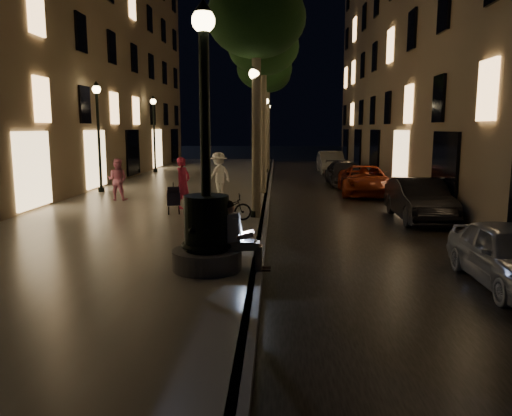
{
  "coord_description": "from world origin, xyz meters",
  "views": [
    {
      "loc": [
        0.39,
        -7.71,
        3.03
      ],
      "look_at": [
        -0.05,
        3.0,
        1.29
      ],
      "focal_mm": 35.0,
      "sensor_mm": 36.0,
      "label": 1
    }
  ],
  "objects_px": {
    "lamp_curb_d": "(268,125)",
    "car_fifth": "(331,162)",
    "lamp_left_b": "(98,123)",
    "pedestrian_red": "(183,183)",
    "tree_second": "(263,48)",
    "tree_far": "(268,75)",
    "fountain_lamppost": "(207,220)",
    "lamp_curb_b": "(262,123)",
    "pedestrian_pink": "(118,179)",
    "lamp_curb_a": "(255,121)",
    "tree_third": "(264,69)",
    "car_third": "(365,180)",
    "car_second": "(419,200)",
    "bicycle": "(226,207)",
    "lamp_left_c": "(154,124)",
    "pedestrian_white": "(219,175)",
    "seated_man_laptop": "(237,234)",
    "lamp_curb_c": "(266,124)",
    "tree_near": "(256,20)",
    "stroller": "(174,198)",
    "car_rear": "(344,173)"
  },
  "relations": [
    {
      "from": "fountain_lamppost",
      "to": "tree_third",
      "type": "distance_m",
      "value": 18.68
    },
    {
      "from": "car_third",
      "to": "pedestrian_white",
      "type": "relative_size",
      "value": 2.57
    },
    {
      "from": "lamp_curb_d",
      "to": "lamp_left_b",
      "type": "height_order",
      "value": "same"
    },
    {
      "from": "tree_far",
      "to": "lamp_curb_d",
      "type": "distance_m",
      "value": 6.8
    },
    {
      "from": "lamp_curb_b",
      "to": "lamp_left_c",
      "type": "distance_m",
      "value": 10.7
    },
    {
      "from": "seated_man_laptop",
      "to": "lamp_left_b",
      "type": "relative_size",
      "value": 0.29
    },
    {
      "from": "tree_near",
      "to": "tree_far",
      "type": "relative_size",
      "value": 0.97
    },
    {
      "from": "lamp_curb_a",
      "to": "car_third",
      "type": "distance_m",
      "value": 8.82
    },
    {
      "from": "lamp_curb_b",
      "to": "car_second",
      "type": "bearing_deg",
      "value": -53.94
    },
    {
      "from": "lamp_left_c",
      "to": "lamp_curb_a",
      "type": "bearing_deg",
      "value": -66.07
    },
    {
      "from": "tree_third",
      "to": "lamp_left_c",
      "type": "xyz_separation_m",
      "value": [
        -7.1,
        4.0,
        -2.9
      ]
    },
    {
      "from": "car_fifth",
      "to": "car_second",
      "type": "bearing_deg",
      "value": -86.76
    },
    {
      "from": "tree_far",
      "to": "lamp_curb_b",
      "type": "distance_m",
      "value": 10.5
    },
    {
      "from": "lamp_curb_a",
      "to": "pedestrian_red",
      "type": "height_order",
      "value": "lamp_curb_a"
    },
    {
      "from": "lamp_curb_d",
      "to": "car_fifth",
      "type": "distance_m",
      "value": 7.97
    },
    {
      "from": "pedestrian_white",
      "to": "pedestrian_red",
      "type": "bearing_deg",
      "value": 23.47
    },
    {
      "from": "tree_second",
      "to": "tree_far",
      "type": "bearing_deg",
      "value": 90.1
    },
    {
      "from": "lamp_curb_b",
      "to": "tree_third",
      "type": "bearing_deg",
      "value": 90.0
    },
    {
      "from": "tree_far",
      "to": "car_third",
      "type": "bearing_deg",
      "value": -67.19
    },
    {
      "from": "lamp_curb_b",
      "to": "car_fifth",
      "type": "relative_size",
      "value": 1.08
    },
    {
      "from": "lamp_curb_c",
      "to": "pedestrian_red",
      "type": "xyz_separation_m",
      "value": [
        -2.6,
        -14.37,
        -2.13
      ]
    },
    {
      "from": "lamp_left_b",
      "to": "pedestrian_red",
      "type": "height_order",
      "value": "lamp_left_b"
    },
    {
      "from": "lamp_left_c",
      "to": "tree_near",
      "type": "bearing_deg",
      "value": -65.92
    },
    {
      "from": "lamp_curb_a",
      "to": "lamp_curb_c",
      "type": "bearing_deg",
      "value": 90.0
    },
    {
      "from": "seated_man_laptop",
      "to": "pedestrian_white",
      "type": "distance_m",
      "value": 10.5
    },
    {
      "from": "tree_third",
      "to": "lamp_curb_c",
      "type": "bearing_deg",
      "value": 90.0
    },
    {
      "from": "lamp_curb_d",
      "to": "pedestrian_white",
      "type": "xyz_separation_m",
      "value": [
        -1.66,
        -19.62,
        -2.11
      ]
    },
    {
      "from": "tree_third",
      "to": "pedestrian_red",
      "type": "bearing_deg",
      "value": -104.07
    },
    {
      "from": "pedestrian_pink",
      "to": "lamp_curb_d",
      "type": "bearing_deg",
      "value": -99.67
    },
    {
      "from": "tree_near",
      "to": "pedestrian_white",
      "type": "xyz_separation_m",
      "value": [
        -1.71,
        4.38,
        -5.11
      ]
    },
    {
      "from": "lamp_left_b",
      "to": "lamp_curb_c",
      "type": "bearing_deg",
      "value": 54.63
    },
    {
      "from": "tree_far",
      "to": "pedestrian_white",
      "type": "height_order",
      "value": "tree_far"
    },
    {
      "from": "lamp_curb_d",
      "to": "pedestrian_pink",
      "type": "distance_m",
      "value": 21.38
    },
    {
      "from": "lamp_curb_d",
      "to": "lamp_left_b",
      "type": "xyz_separation_m",
      "value": [
        -7.1,
        -18.0,
        0.0
      ]
    },
    {
      "from": "pedestrian_pink",
      "to": "tree_second",
      "type": "bearing_deg",
      "value": -150.39
    },
    {
      "from": "car_rear",
      "to": "car_third",
      "type": "bearing_deg",
      "value": -86.14
    },
    {
      "from": "tree_second",
      "to": "tree_far",
      "type": "relative_size",
      "value": 0.99
    },
    {
      "from": "car_second",
      "to": "car_rear",
      "type": "bearing_deg",
      "value": 96.44
    },
    {
      "from": "stroller",
      "to": "pedestrian_white",
      "type": "bearing_deg",
      "value": 62.37
    },
    {
      "from": "car_third",
      "to": "pedestrian_white",
      "type": "bearing_deg",
      "value": -154.22
    },
    {
      "from": "lamp_curb_c",
      "to": "car_fifth",
      "type": "distance_m",
      "value": 5.28
    },
    {
      "from": "fountain_lamppost",
      "to": "lamp_left_b",
      "type": "xyz_separation_m",
      "value": [
        -6.4,
        12.0,
        2.02
      ]
    },
    {
      "from": "lamp_curb_b",
      "to": "car_third",
      "type": "height_order",
      "value": "lamp_curb_b"
    },
    {
      "from": "fountain_lamppost",
      "to": "lamp_curb_b",
      "type": "height_order",
      "value": "fountain_lamppost"
    },
    {
      "from": "car_second",
      "to": "bicycle",
      "type": "height_order",
      "value": "car_second"
    },
    {
      "from": "lamp_curb_d",
      "to": "car_third",
      "type": "distance_m",
      "value": 17.83
    },
    {
      "from": "seated_man_laptop",
      "to": "tree_second",
      "type": "relative_size",
      "value": 0.19
    },
    {
      "from": "tree_near",
      "to": "bicycle",
      "type": "xyz_separation_m",
      "value": [
        -0.9,
        -0.71,
        -5.63
      ]
    },
    {
      "from": "pedestrian_white",
      "to": "seated_man_laptop",
      "type": "bearing_deg",
      "value": 51.01
    },
    {
      "from": "stroller",
      "to": "lamp_curb_c",
      "type": "bearing_deg",
      "value": 67.97
    }
  ]
}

